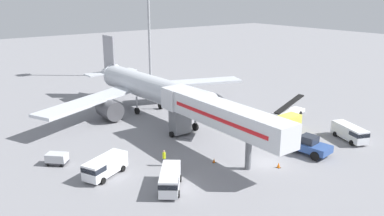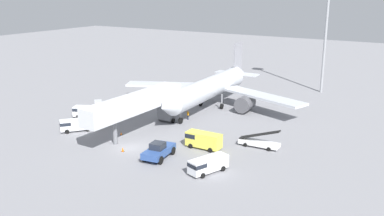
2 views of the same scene
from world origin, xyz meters
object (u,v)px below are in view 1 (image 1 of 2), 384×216
object	(u,v)px
service_van_rear_right	(283,124)
ground_crew_worker_midground	(184,120)
service_van_far_center	(350,132)
ground_crew_worker_foreground	(164,158)
safety_cone_bravo	(279,165)
service_van_near_right	(104,166)
baggage_cart_mid_right	(57,158)
jet_bridge	(214,114)
service_van_near_left	(170,179)
airplane_at_gate	(149,89)
safety_cone_alpha	(214,160)
pushback_tug	(307,145)
belt_loader_truck	(289,111)

from	to	relation	value
service_van_rear_right	ground_crew_worker_midground	bearing A→B (deg)	130.79
service_van_far_center	ground_crew_worker_foreground	bearing A→B (deg)	161.36
safety_cone_bravo	service_van_near_right	bearing A→B (deg)	149.47
service_van_rear_right	baggage_cart_mid_right	xyz separation A→B (m)	(-28.52, 8.46, -0.60)
jet_bridge	service_van_near_right	bearing A→B (deg)	171.94
service_van_near_left	ground_crew_worker_foreground	world-z (taller)	service_van_near_left
jet_bridge	service_van_near_right	size ratio (longest dim) A/B	3.73
airplane_at_gate	safety_cone_alpha	world-z (taller)	airplane_at_gate
service_van_near_right	ground_crew_worker_foreground	bearing A→B (deg)	-14.01
pushback_tug	service_van_near_right	size ratio (longest dim) A/B	1.08
service_van_near_right	service_van_rear_right	xyz separation A→B (m)	(25.44, -2.50, 0.18)
airplane_at_gate	service_van_rear_right	bearing A→B (deg)	-63.72
service_van_rear_right	service_van_near_left	bearing A→B (deg)	-169.12
pushback_tug	belt_loader_truck	world-z (taller)	belt_loader_truck
service_van_near_left	ground_crew_worker_midground	xyz separation A→B (m)	(12.29, 14.87, -0.24)
service_van_rear_right	ground_crew_worker_foreground	size ratio (longest dim) A/B	2.81
safety_cone_bravo	safety_cone_alpha	bearing A→B (deg)	132.38
ground_crew_worker_foreground	ground_crew_worker_midground	xyz separation A→B (m)	(9.73, 9.84, -0.09)
jet_bridge	service_van_far_center	distance (m)	18.89
baggage_cart_mid_right	safety_cone_alpha	bearing A→B (deg)	-35.16
jet_bridge	safety_cone_alpha	world-z (taller)	jet_bridge
ground_crew_worker_foreground	safety_cone_bravo	size ratio (longest dim) A/B	2.94
jet_bridge	belt_loader_truck	xyz separation A→B (m)	(18.82, 4.15, -4.15)
ground_crew_worker_midground	service_van_rear_right	bearing A→B (deg)	-49.21
belt_loader_truck	pushback_tug	bearing A→B (deg)	-132.14
safety_cone_alpha	safety_cone_bravo	xyz separation A→B (m)	(4.89, -5.36, 0.06)
airplane_at_gate	jet_bridge	size ratio (longest dim) A/B	1.82
ground_crew_worker_foreground	ground_crew_worker_midground	distance (m)	13.84
service_van_far_center	service_van_near_left	size ratio (longest dim) A/B	1.09
safety_cone_bravo	airplane_at_gate	bearing A→B (deg)	91.28
belt_loader_truck	baggage_cart_mid_right	bearing A→B (deg)	173.99
baggage_cart_mid_right	ground_crew_worker_foreground	xyz separation A→B (m)	(9.53, -7.57, 0.25)
pushback_tug	service_van_near_left	size ratio (longest dim) A/B	1.15
service_van_near_left	belt_loader_truck	bearing A→B (deg)	17.36
belt_loader_truck	safety_cone_alpha	bearing A→B (deg)	-162.53
service_van_rear_right	airplane_at_gate	bearing A→B (deg)	116.28
belt_loader_truck	safety_cone_bravo	bearing A→B (deg)	-143.20
belt_loader_truck	baggage_cart_mid_right	xyz separation A→B (m)	(-35.37, 3.72, -0.01)
service_van_near_right	jet_bridge	bearing A→B (deg)	-8.06
service_van_near_right	service_van_rear_right	distance (m)	25.56
service_van_near_right	safety_cone_bravo	size ratio (longest dim) A/B	8.77
airplane_at_gate	belt_loader_truck	distance (m)	22.40
airplane_at_gate	service_van_far_center	distance (m)	30.52
service_van_rear_right	safety_cone_alpha	size ratio (longest dim) A/B	10.29
safety_cone_alpha	safety_cone_bravo	distance (m)	7.25
airplane_at_gate	jet_bridge	distance (m)	19.14
service_van_near_left	baggage_cart_mid_right	xyz separation A→B (m)	(-6.97, 12.60, -0.40)
jet_bridge	pushback_tug	distance (m)	11.82
airplane_at_gate	service_van_near_right	distance (m)	23.40
jet_bridge	baggage_cart_mid_right	bearing A→B (deg)	154.56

